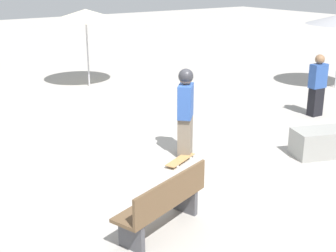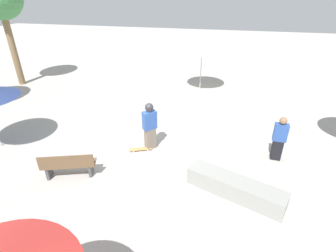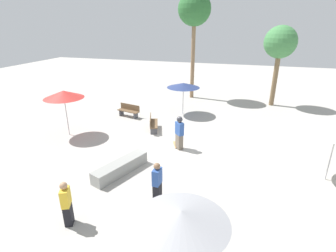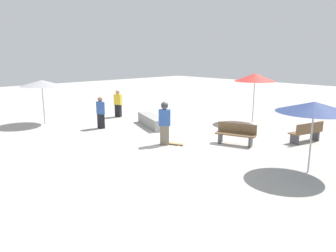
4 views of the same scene
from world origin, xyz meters
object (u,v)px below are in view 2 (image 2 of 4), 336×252
object	(u,v)px
skater_main	(150,125)
skateboard	(140,149)
concrete_ledge	(235,188)
bench_near	(68,165)
shade_umbrella_cream	(202,49)
bystander_far	(279,139)

from	to	relation	value
skater_main	skateboard	xyz separation A→B (m)	(-0.31, -0.26, -0.89)
concrete_ledge	bench_near	size ratio (longest dim) A/B	1.67
bench_near	shade_umbrella_cream	size ratio (longest dim) A/B	0.69
shade_umbrella_cream	bystander_far	xyz separation A→B (m)	(3.29, -6.20, -1.45)
skater_main	skateboard	world-z (taller)	skater_main
skater_main	bystander_far	xyz separation A→B (m)	(4.32, 0.28, -0.17)
shade_umbrella_cream	bystander_far	world-z (taller)	shade_umbrella_cream
shade_umbrella_cream	skateboard	bearing A→B (deg)	-101.24
skater_main	bystander_far	bearing A→B (deg)	138.43
concrete_ledge	shade_umbrella_cream	xyz separation A→B (m)	(-1.93, 8.32, 1.96)
concrete_ledge	shade_umbrella_cream	distance (m)	8.76
bench_near	bystander_far	size ratio (longest dim) A/B	1.06
bench_near	concrete_ledge	bearing A→B (deg)	-15.54
skater_main	bench_near	size ratio (longest dim) A/B	1.06
shade_umbrella_cream	bench_near	bearing A→B (deg)	-109.18
skater_main	bench_near	world-z (taller)	skater_main
shade_umbrella_cream	skater_main	bearing A→B (deg)	-99.06
skater_main	skateboard	bearing A→B (deg)	-5.09
concrete_ledge	bench_near	world-z (taller)	bench_near
skater_main	concrete_ledge	size ratio (longest dim) A/B	0.63
concrete_ledge	shade_umbrella_cream	world-z (taller)	shade_umbrella_cream
concrete_ledge	bystander_far	bearing A→B (deg)	57.37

